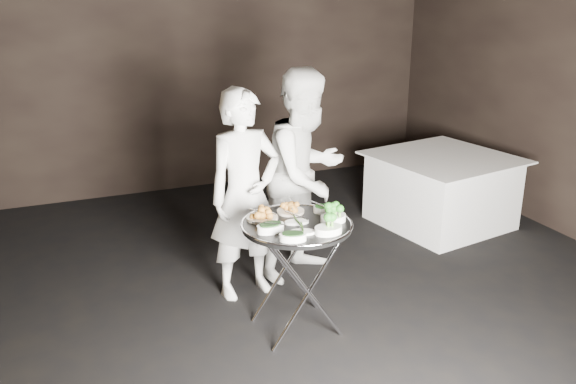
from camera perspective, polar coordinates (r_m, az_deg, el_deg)
name	(u,v)px	position (r m, az deg, el deg)	size (l,w,h in m)	color
floor	(307,344)	(4.21, 1.83, -14.00)	(6.00, 7.00, 0.05)	black
wall_back	(177,57)	(6.94, -10.31, 12.36)	(6.00, 0.05, 3.00)	black
tray_stand	(297,272)	(4.12, 0.80, -7.51)	(0.52, 0.44, 0.76)	silver
serving_tray	(297,225)	(3.98, 0.82, -3.10)	(0.74, 0.74, 0.04)	black
potato_plate_a	(262,214)	(4.04, -2.44, -2.10)	(0.22, 0.22, 0.08)	beige
potato_plate_b	(291,208)	(4.16, 0.24, -1.55)	(0.19, 0.19, 0.07)	beige
greens_bowl	(321,208)	(4.17, 3.14, -1.52)	(0.11, 0.11, 0.06)	white
asparagus_plate_a	(297,221)	(3.98, 0.82, -2.75)	(0.17, 0.11, 0.03)	white
asparagus_plate_b	(303,231)	(3.82, 1.39, -3.69)	(0.19, 0.14, 0.03)	white
spinach_bowl_a	(271,227)	(3.84, -1.65, -3.25)	(0.19, 0.14, 0.08)	white
spinach_bowl_b	(293,236)	(3.71, 0.46, -4.12)	(0.19, 0.15, 0.07)	white
broccoli_bowl_a	(333,217)	(4.01, 4.25, -2.33)	(0.21, 0.17, 0.08)	white
broccoli_bowl_b	(328,228)	(3.82, 3.80, -3.40)	(0.19, 0.14, 0.08)	white
serving_utensils	(295,212)	(4.02, 0.66, -1.89)	(0.59, 0.45, 0.01)	silver
waiter_left	(245,195)	(4.48, -4.05, -0.28)	(0.58, 0.38, 1.58)	white
waiter_right	(307,175)	(4.79, 1.75, 1.65)	(0.81, 0.63, 1.68)	white
dining_table	(441,190)	(6.14, 14.14, 0.17)	(1.21, 1.21, 0.69)	white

